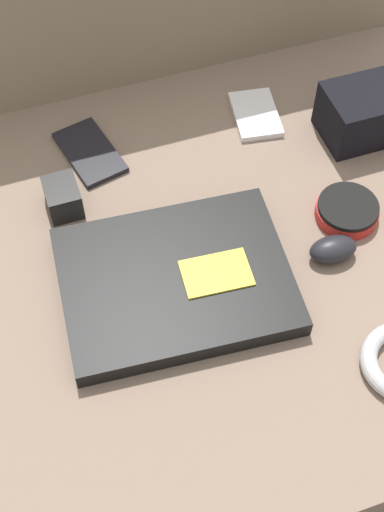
{
  "coord_description": "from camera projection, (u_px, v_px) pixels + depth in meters",
  "views": [
    {
      "loc": [
        -0.18,
        -0.51,
        0.92
      ],
      "look_at": [
        0.0,
        0.0,
        0.13
      ],
      "focal_mm": 50.0,
      "sensor_mm": 36.0,
      "label": 1
    }
  ],
  "objects": [
    {
      "name": "speaker_puck",
      "position": [
        347.0,
        211.0,
        1.01
      ],
      "size": [
        0.09,
        0.09,
        0.03
      ],
      "color": "red",
      "rests_on": "couch_seat"
    },
    {
      "name": "charger_brick",
      "position": [
        63.0,
        198.0,
        1.01
      ],
      "size": [
        0.05,
        0.06,
        0.05
      ],
      "color": "black",
      "rests_on": "couch_seat"
    },
    {
      "name": "couch_seat",
      "position": [
        192.0,
        286.0,
        1.02
      ],
      "size": [
        0.99,
        0.75,
        0.11
      ],
      "color": "#7A6656",
      "rests_on": "ground_plane"
    },
    {
      "name": "laptop",
      "position": [
        176.0,
        281.0,
        0.94
      ],
      "size": [
        0.32,
        0.25,
        0.03
      ],
      "rotation": [
        0.0,
        0.0,
        -0.08
      ],
      "color": "black",
      "rests_on": "couch_seat"
    },
    {
      "name": "computer_mouse",
      "position": [
        333.0,
        249.0,
        0.97
      ],
      "size": [
        0.07,
        0.05,
        0.03
      ],
      "rotation": [
        0.0,
        0.0,
        -0.07
      ],
      "color": "black",
      "rests_on": "couch_seat"
    },
    {
      "name": "ground_plane",
      "position": [
        192.0,
        306.0,
        1.07
      ],
      "size": [
        8.0,
        8.0,
        0.0
      ],
      "primitive_type": "plane",
      "color": "#4C4742"
    },
    {
      "name": "phone_silver",
      "position": [
        90.0,
        152.0,
        1.09
      ],
      "size": [
        0.09,
        0.14,
        0.01
      ],
      "rotation": [
        0.0,
        0.0,
        0.22
      ],
      "color": "black",
      "rests_on": "couch_seat"
    },
    {
      "name": "camera_pouch",
      "position": [
        366.0,
        112.0,
        1.09
      ],
      "size": [
        0.13,
        0.09,
        0.08
      ],
      "color": "black",
      "rests_on": "couch_seat"
    },
    {
      "name": "phone_black",
      "position": [
        256.0,
        114.0,
        1.13
      ],
      "size": [
        0.08,
        0.11,
        0.01
      ],
      "rotation": [
        0.0,
        0.0,
        -0.15
      ],
      "color": "silver",
      "rests_on": "couch_seat"
    }
  ]
}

